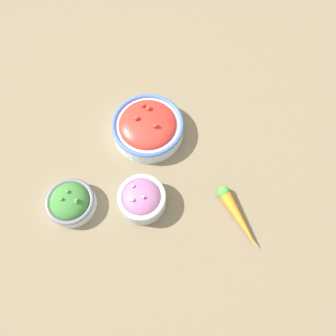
{
  "coord_description": "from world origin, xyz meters",
  "views": [
    {
      "loc": [
        0.07,
        -0.32,
        0.78
      ],
      "look_at": [
        0.0,
        0.0,
        0.03
      ],
      "focal_mm": 35.0,
      "sensor_mm": 36.0,
      "label": 1
    }
  ],
  "objects": [
    {
      "name": "ground_plane",
      "position": [
        0.0,
        0.0,
        0.0
      ],
      "size": [
        3.0,
        3.0,
        0.0
      ],
      "primitive_type": "plane",
      "color": "#75664C"
    },
    {
      "name": "bowl_broccoli",
      "position": [
        -0.21,
        -0.14,
        0.02
      ],
      "size": [
        0.12,
        0.12,
        0.06
      ],
      "color": "silver",
      "rests_on": "ground_plane"
    },
    {
      "name": "bowl_red_onion",
      "position": [
        -0.04,
        -0.09,
        0.03
      ],
      "size": [
        0.12,
        0.12,
        0.07
      ],
      "color": "#B2C1CC",
      "rests_on": "ground_plane"
    },
    {
      "name": "bowl_cherry_tomatoes",
      "position": [
        -0.08,
        0.11,
        0.03
      ],
      "size": [
        0.19,
        0.19,
        0.07
      ],
      "color": "silver",
      "rests_on": "ground_plane"
    },
    {
      "name": "loose_carrot",
      "position": [
        0.19,
        -0.08,
        0.01
      ],
      "size": [
        0.12,
        0.14,
        0.03
      ],
      "rotation": [
        0.0,
        0.0,
        5.4
      ],
      "color": "orange",
      "rests_on": "ground_plane"
    }
  ]
}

